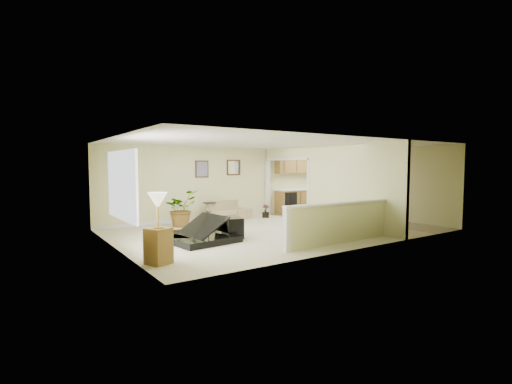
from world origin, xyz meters
TOP-DOWN VIEW (x-y plane):
  - floor at (0.00, 0.00)m, footprint 9.00×9.00m
  - back_wall at (0.00, 3.00)m, footprint 9.00×0.04m
  - front_wall at (0.00, -3.00)m, footprint 9.00×0.04m
  - left_wall at (-4.50, 0.00)m, footprint 0.04×6.00m
  - right_wall at (4.50, 0.00)m, footprint 0.04×6.00m
  - ceiling at (0.00, 0.00)m, footprint 9.00×6.00m
  - kitchen_vinyl at (3.15, 0.00)m, footprint 2.70×6.00m
  - interior_partition at (1.80, 0.25)m, footprint 0.18×5.99m
  - pony_half_wall at (0.08, -2.30)m, footprint 3.42×0.22m
  - left_window at (-4.49, -0.50)m, footprint 0.05×2.15m
  - wall_art_left at (-0.95, 2.97)m, footprint 0.48×0.04m
  - wall_mirror at (0.30, 2.97)m, footprint 0.55×0.04m
  - kitchen_cabinets at (3.19, 2.73)m, footprint 2.36×0.65m
  - piano at (-2.61, -0.22)m, footprint 1.90×1.95m
  - piano_bench at (-1.64, -0.22)m, footprint 0.60×0.87m
  - loveseat at (-0.14, 2.54)m, footprint 1.77×1.34m
  - accent_table at (-0.88, 2.57)m, footprint 0.44×0.44m
  - palm_plant at (-2.06, 2.19)m, footprint 1.26×1.20m
  - small_plant at (1.21, 2.26)m, footprint 0.33×0.33m
  - lamp_stand at (-4.15, -1.72)m, footprint 0.52×0.52m

SIDE VIEW (x-z plane):
  - floor at x=0.00m, z-range 0.00..0.00m
  - kitchen_vinyl at x=3.15m, z-range 0.00..0.01m
  - small_plant at x=1.21m, z-range -0.04..0.44m
  - piano_bench at x=-1.64m, z-range 0.00..0.53m
  - loveseat at x=-0.14m, z-range -0.10..0.75m
  - accent_table at x=-0.88m, z-range 0.09..0.74m
  - pony_half_wall at x=0.08m, z-range 0.02..1.02m
  - palm_plant at x=-2.06m, z-range -0.01..1.10m
  - lamp_stand at x=-4.15m, z-range -0.10..1.25m
  - piano at x=-2.61m, z-range -0.12..1.31m
  - kitchen_cabinets at x=3.19m, z-range -0.29..2.03m
  - interior_partition at x=1.80m, z-range -0.03..2.47m
  - back_wall at x=0.00m, z-range 0.00..2.50m
  - front_wall at x=0.00m, z-range 0.00..2.50m
  - left_wall at x=-4.50m, z-range 0.00..2.50m
  - right_wall at x=4.50m, z-range 0.00..2.50m
  - left_window at x=-4.49m, z-range 0.73..2.17m
  - wall_art_left at x=-0.95m, z-range 1.46..2.04m
  - wall_mirror at x=0.30m, z-range 1.52..2.08m
  - ceiling at x=0.00m, z-range 2.48..2.52m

